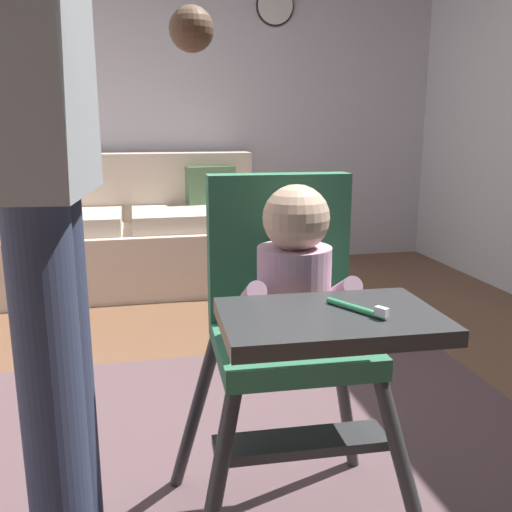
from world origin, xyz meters
The scene contains 8 objects.
ground centered at (0.00, 0.00, -0.05)m, with size 6.28×6.42×0.10m, color brown.
wall_far centered at (0.00, 2.44, 1.36)m, with size 5.48×0.06×2.72m, color silver.
area_rug centered at (0.30, -0.52, 0.00)m, with size 2.25×2.21×0.01m, color brown.
couch centered at (-0.03, 1.92, 0.33)m, with size 1.78×0.86×0.86m.
high_chair centered at (0.37, -0.64, 0.64)m, with size 0.63×0.74×0.94m.
adult_standing centered at (-0.17, -0.59, 0.97)m, with size 0.51×0.53×1.70m.
toy_ball centered at (0.52, 0.49, 0.10)m, with size 0.20×0.20×0.20m, color #284CB7.
wall_clock centered at (1.08, 2.40, 1.89)m, with size 0.28×0.04×0.28m.
Camera 1 is at (0.02, -1.85, 1.05)m, focal length 39.33 mm.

